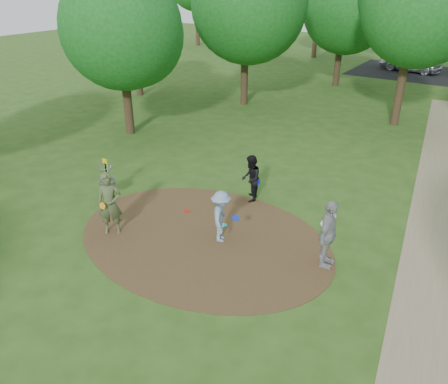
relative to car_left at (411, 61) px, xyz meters
The scene contains 13 objects.
ground 30.24m from the car_left, 88.75° to the right, with size 100.00×100.00×0.00m, color #2D5119.
dirt_clearing 30.24m from the car_left, 88.75° to the right, with size 8.40×8.40×0.02m, color #47301C.
footpath 29.12m from the car_left, 75.77° to the right, with size 2.00×40.00×0.01m, color #8C7A5B.
parking_lot 2.79m from the car_left, ahead, with size 14.00×8.00×0.01m, color black.
player_observer_with_disc 31.61m from the car_left, 93.48° to the right, with size 0.90×0.86×2.07m.
player_throwing_with_disc 30.03m from the car_left, 87.69° to the right, with size 1.22×1.24×1.67m.
player_walking_with_disc 27.23m from the car_left, 88.71° to the right, with size 0.95×1.04×1.73m.
player_waiting_with_disc 29.78m from the car_left, 81.54° to the right, with size 0.62×1.24×2.05m.
disc_ground_cyan 29.28m from the car_left, 88.41° to the right, with size 0.22×0.22×0.02m, color #1ACCD2.
disc_ground_red 29.21m from the car_left, 91.54° to the right, with size 0.22×0.22×0.02m, color red.
car_left is the anchor object (origin of this frame).
disc_golf_basket 30.16m from the car_left, 97.32° to the right, with size 0.63×0.63×1.54m.
tree_ring 21.37m from the car_left, 84.75° to the right, with size 37.17×45.05×8.93m.
Camera 1 is at (6.96, -9.28, 7.48)m, focal length 35.00 mm.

